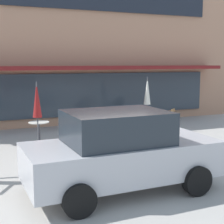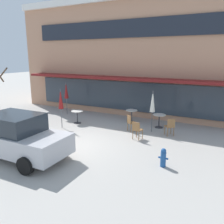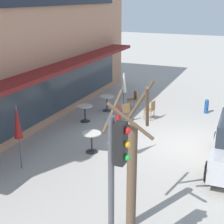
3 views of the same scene
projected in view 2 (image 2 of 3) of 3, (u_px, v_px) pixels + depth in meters
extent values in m
plane|color=#ADA8A0|center=(72.00, 144.00, 10.83)|extent=(80.00, 80.00, 0.00)
cube|color=tan|center=(149.00, 56.00, 18.53)|extent=(17.55, 8.00, 7.76)
cube|color=maroon|center=(124.00, 78.00, 14.93)|extent=(14.92, 1.10, 0.16)
cube|color=#1E232D|center=(128.00, 28.00, 14.64)|extent=(14.04, 0.10, 1.10)
cube|color=#2D3842|center=(127.00, 96.00, 15.63)|extent=(14.04, 0.10, 1.90)
cylinder|color=#333338|center=(78.00, 123.00, 14.22)|extent=(0.44, 0.44, 0.03)
cylinder|color=#333338|center=(77.00, 117.00, 14.14)|extent=(0.07, 0.07, 0.70)
cylinder|color=silver|center=(77.00, 111.00, 14.05)|extent=(0.70, 0.70, 0.03)
cylinder|color=#333338|center=(159.00, 127.00, 13.35)|extent=(0.44, 0.44, 0.03)
cylinder|color=#333338|center=(159.00, 121.00, 13.27)|extent=(0.07, 0.07, 0.70)
cylinder|color=silver|center=(159.00, 115.00, 13.18)|extent=(0.70, 0.70, 0.03)
cylinder|color=#333338|center=(131.00, 122.00, 14.42)|extent=(0.44, 0.44, 0.03)
cylinder|color=#333338|center=(132.00, 116.00, 14.34)|extent=(0.07, 0.07, 0.70)
cylinder|color=silver|center=(132.00, 110.00, 14.25)|extent=(0.70, 0.70, 0.03)
cylinder|color=#4C4C51|center=(61.00, 109.00, 13.10)|extent=(0.04, 0.04, 2.20)
cone|color=maroon|center=(61.00, 99.00, 12.97)|extent=(0.28, 0.28, 1.10)
cylinder|color=#4C4C51|center=(152.00, 112.00, 12.35)|extent=(0.04, 0.04, 2.20)
cone|color=silver|center=(153.00, 101.00, 12.23)|extent=(0.28, 0.28, 1.10)
cylinder|color=#4C4C51|center=(67.00, 98.00, 16.27)|extent=(0.04, 0.04, 2.20)
cone|color=maroon|center=(66.00, 90.00, 16.14)|extent=(0.28, 0.28, 1.10)
cylinder|color=olive|center=(165.00, 130.00, 12.16)|extent=(0.04, 0.04, 0.45)
cylinder|color=olive|center=(171.00, 130.00, 12.23)|extent=(0.04, 0.04, 0.45)
cylinder|color=olive|center=(167.00, 132.00, 11.84)|extent=(0.04, 0.04, 0.45)
cylinder|color=olive|center=(174.00, 132.00, 11.91)|extent=(0.04, 0.04, 0.45)
cube|color=olive|center=(169.00, 126.00, 11.98)|extent=(0.56, 0.56, 0.04)
cube|color=olive|center=(171.00, 123.00, 11.75)|extent=(0.33, 0.29, 0.40)
cylinder|color=olive|center=(133.00, 126.00, 12.89)|extent=(0.04, 0.04, 0.45)
cylinder|color=olive|center=(136.00, 128.00, 12.58)|extent=(0.04, 0.04, 0.45)
cylinder|color=olive|center=(128.00, 127.00, 12.76)|extent=(0.04, 0.04, 0.45)
cylinder|color=olive|center=(130.00, 128.00, 12.45)|extent=(0.04, 0.04, 0.45)
cube|color=olive|center=(132.00, 123.00, 12.61)|extent=(0.56, 0.56, 0.04)
cube|color=olive|center=(129.00, 119.00, 12.50)|extent=(0.33, 0.29, 0.40)
cylinder|color=olive|center=(136.00, 133.00, 11.73)|extent=(0.04, 0.04, 0.45)
cylinder|color=olive|center=(142.00, 134.00, 11.53)|extent=(0.04, 0.04, 0.45)
cylinder|color=olive|center=(133.00, 135.00, 11.46)|extent=(0.04, 0.04, 0.45)
cylinder|color=olive|center=(139.00, 136.00, 11.26)|extent=(0.04, 0.04, 0.45)
cube|color=olive|center=(138.00, 130.00, 11.44)|extent=(0.46, 0.46, 0.04)
cube|color=olive|center=(136.00, 126.00, 11.25)|extent=(0.40, 0.10, 0.40)
cube|color=#B7B7BC|center=(18.00, 141.00, 9.30)|extent=(4.24, 1.89, 0.76)
cube|color=#232B33|center=(13.00, 123.00, 9.19)|extent=(2.13, 1.64, 0.68)
cylinder|color=black|center=(59.00, 148.00, 9.60)|extent=(0.64, 0.23, 0.64)
cylinder|color=black|center=(25.00, 166.00, 8.03)|extent=(0.64, 0.23, 0.64)
cylinder|color=black|center=(14.00, 138.00, 10.73)|extent=(0.64, 0.23, 0.64)
cylinder|color=brown|center=(2.00, 74.00, 13.14)|extent=(1.04, 0.13, 0.80)
cylinder|color=#1E4C8C|center=(163.00, 159.00, 8.62)|extent=(0.20, 0.20, 0.55)
sphere|color=#1E4C8C|center=(164.00, 151.00, 8.55)|extent=(0.19, 0.19, 0.19)
cylinder|color=#1E4C8C|center=(160.00, 157.00, 8.67)|extent=(0.10, 0.07, 0.07)
cylinder|color=#1E4C8C|center=(167.00, 159.00, 8.55)|extent=(0.10, 0.07, 0.07)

